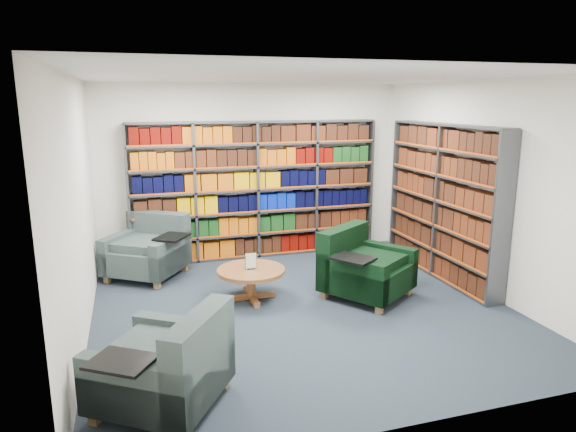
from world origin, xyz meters
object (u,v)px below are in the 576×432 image
object	(u,v)px
chair_teal_left	(150,251)
chair_green_right	(361,269)
coffee_table	(251,275)
chair_teal_front	(171,369)

from	to	relation	value
chair_teal_left	chair_green_right	xyz separation A→B (m)	(2.63, -1.67, 0.00)
chair_green_right	chair_teal_left	bearing A→B (deg)	147.62
coffee_table	chair_teal_front	bearing A→B (deg)	-118.93
chair_teal_front	coffee_table	xyz separation A→B (m)	(1.19, 2.15, -0.02)
chair_teal_left	coffee_table	distance (m)	1.85
chair_green_right	chair_teal_front	world-z (taller)	chair_green_right
chair_teal_left	chair_green_right	size ratio (longest dim) A/B	0.99
chair_teal_left	chair_green_right	bearing A→B (deg)	-32.38
chair_green_right	coffee_table	distance (m)	1.45
chair_teal_front	coffee_table	distance (m)	2.46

